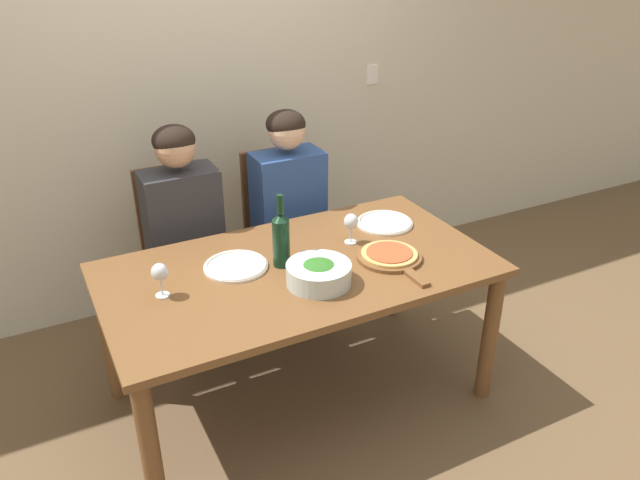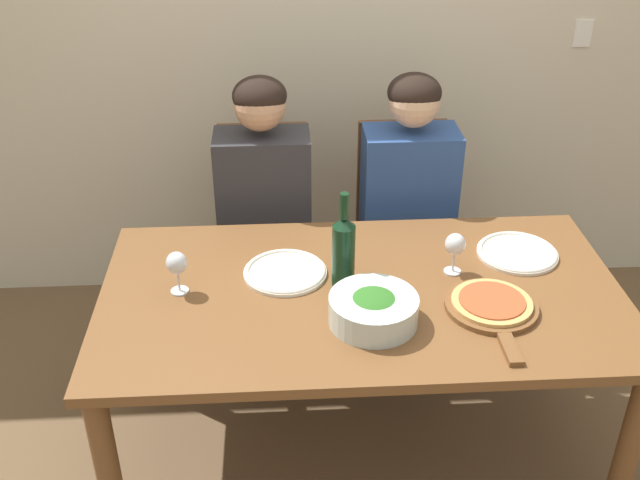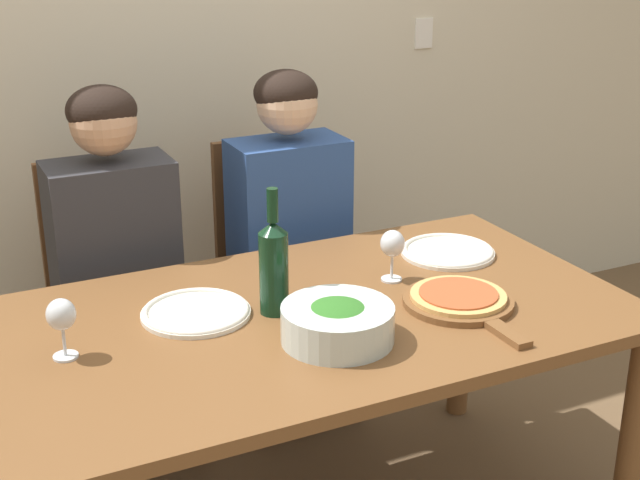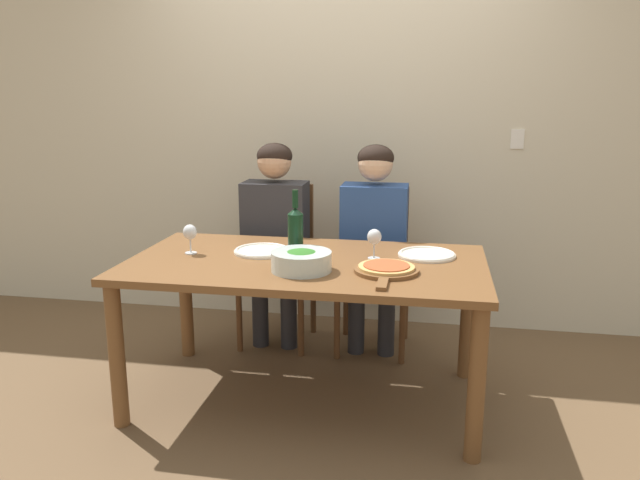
{
  "view_description": "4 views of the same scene",
  "coord_description": "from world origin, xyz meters",
  "px_view_note": "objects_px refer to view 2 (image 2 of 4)",
  "views": [
    {
      "loc": [
        -1.03,
        -2.21,
        2.11
      ],
      "look_at": [
        0.12,
        0.02,
        0.83
      ],
      "focal_mm": 35.0,
      "sensor_mm": 36.0,
      "label": 1
    },
    {
      "loc": [
        -0.26,
        -2.04,
        2.14
      ],
      "look_at": [
        -0.14,
        0.08,
        0.89
      ],
      "focal_mm": 42.0,
      "sensor_mm": 36.0,
      "label": 2
    },
    {
      "loc": [
        -0.88,
        -1.92,
        1.74
      ],
      "look_at": [
        0.06,
        0.01,
        0.93
      ],
      "focal_mm": 50.0,
      "sensor_mm": 36.0,
      "label": 3
    },
    {
      "loc": [
        0.6,
        -2.87,
        1.54
      ],
      "look_at": [
        0.04,
        0.16,
        0.8
      ],
      "focal_mm": 35.0,
      "sensor_mm": 36.0,
      "label": 4
    }
  ],
  "objects_px": {
    "pizza_on_board": "(492,306)",
    "wine_glass_left": "(177,265)",
    "chair_right": "(402,227)",
    "wine_bottle": "(344,250)",
    "dinner_plate_right": "(517,253)",
    "person_man": "(409,192)",
    "dinner_plate_left": "(285,272)",
    "broccoli_bowl": "(373,309)",
    "person_woman": "(264,196)",
    "wine_glass_right": "(455,246)",
    "chair_left": "(266,231)"
  },
  "relations": [
    {
      "from": "pizza_on_board",
      "to": "wine_glass_left",
      "type": "height_order",
      "value": "wine_glass_left"
    },
    {
      "from": "chair_right",
      "to": "wine_bottle",
      "type": "relative_size",
      "value": 2.86
    },
    {
      "from": "dinner_plate_right",
      "to": "chair_right",
      "type": "bearing_deg",
      "value": 117.84
    },
    {
      "from": "person_man",
      "to": "dinner_plate_right",
      "type": "xyz_separation_m",
      "value": [
        0.31,
        -0.48,
        -0.01
      ]
    },
    {
      "from": "dinner_plate_left",
      "to": "broccoli_bowl",
      "type": "bearing_deg",
      "value": -47.12
    },
    {
      "from": "person_woman",
      "to": "wine_glass_left",
      "type": "bearing_deg",
      "value": -113.29
    },
    {
      "from": "wine_glass_left",
      "to": "dinner_plate_right",
      "type": "bearing_deg",
      "value": 7.78
    },
    {
      "from": "wine_bottle",
      "to": "wine_glass_left",
      "type": "relative_size",
      "value": 2.26
    },
    {
      "from": "chair_right",
      "to": "wine_glass_right",
      "type": "bearing_deg",
      "value": -85.31
    },
    {
      "from": "chair_left",
      "to": "pizza_on_board",
      "type": "xyz_separation_m",
      "value": [
        0.73,
        -0.92,
        0.22
      ]
    },
    {
      "from": "dinner_plate_right",
      "to": "person_man",
      "type": "bearing_deg",
      "value": 123.19
    },
    {
      "from": "person_man",
      "to": "broccoli_bowl",
      "type": "relative_size",
      "value": 4.45
    },
    {
      "from": "dinner_plate_right",
      "to": "wine_glass_right",
      "type": "distance_m",
      "value": 0.29
    },
    {
      "from": "chair_right",
      "to": "wine_glass_right",
      "type": "distance_m",
      "value": 0.76
    },
    {
      "from": "person_woman",
      "to": "wine_glass_right",
      "type": "bearing_deg",
      "value": -41.51
    },
    {
      "from": "wine_bottle",
      "to": "wine_glass_right",
      "type": "distance_m",
      "value": 0.39
    },
    {
      "from": "broccoli_bowl",
      "to": "wine_glass_left",
      "type": "xyz_separation_m",
      "value": [
        -0.62,
        0.2,
        0.06
      ]
    },
    {
      "from": "dinner_plate_left",
      "to": "wine_glass_left",
      "type": "height_order",
      "value": "wine_glass_left"
    },
    {
      "from": "person_man",
      "to": "dinner_plate_left",
      "type": "height_order",
      "value": "person_man"
    },
    {
      "from": "dinner_plate_right",
      "to": "wine_glass_left",
      "type": "relative_size",
      "value": 1.9
    },
    {
      "from": "chair_left",
      "to": "person_woman",
      "type": "distance_m",
      "value": 0.26
    },
    {
      "from": "chair_left",
      "to": "dinner_plate_right",
      "type": "xyz_separation_m",
      "value": [
        0.91,
        -0.59,
        0.22
      ]
    },
    {
      "from": "dinner_plate_left",
      "to": "dinner_plate_right",
      "type": "distance_m",
      "value": 0.84
    },
    {
      "from": "dinner_plate_left",
      "to": "wine_glass_right",
      "type": "xyz_separation_m",
      "value": [
        0.58,
        -0.02,
        0.1
      ]
    },
    {
      "from": "dinner_plate_right",
      "to": "wine_glass_left",
      "type": "distance_m",
      "value": 1.2
    },
    {
      "from": "chair_right",
      "to": "person_woman",
      "type": "bearing_deg",
      "value": -169.14
    },
    {
      "from": "chair_left",
      "to": "wine_bottle",
      "type": "height_order",
      "value": "wine_bottle"
    },
    {
      "from": "chair_right",
      "to": "dinner_plate_right",
      "type": "bearing_deg",
      "value": -62.16
    },
    {
      "from": "chair_left",
      "to": "broccoli_bowl",
      "type": "height_order",
      "value": "chair_left"
    },
    {
      "from": "dinner_plate_right",
      "to": "dinner_plate_left",
      "type": "bearing_deg",
      "value": -174.76
    },
    {
      "from": "dinner_plate_left",
      "to": "wine_bottle",
      "type": "bearing_deg",
      "value": -20.16
    },
    {
      "from": "dinner_plate_right",
      "to": "wine_glass_right",
      "type": "xyz_separation_m",
      "value": [
        -0.26,
        -0.1,
        0.1
      ]
    },
    {
      "from": "person_man",
      "to": "wine_glass_left",
      "type": "height_order",
      "value": "person_man"
    },
    {
      "from": "wine_glass_left",
      "to": "wine_bottle",
      "type": "bearing_deg",
      "value": 1.52
    },
    {
      "from": "dinner_plate_right",
      "to": "wine_glass_right",
      "type": "relative_size",
      "value": 1.9
    },
    {
      "from": "dinner_plate_left",
      "to": "wine_glass_left",
      "type": "bearing_deg",
      "value": -166.36
    },
    {
      "from": "chair_left",
      "to": "broccoli_bowl",
      "type": "distance_m",
      "value": 1.05
    },
    {
      "from": "person_woman",
      "to": "wine_bottle",
      "type": "distance_m",
      "value": 0.69
    },
    {
      "from": "dinner_plate_right",
      "to": "wine_glass_right",
      "type": "height_order",
      "value": "wine_glass_right"
    },
    {
      "from": "person_woman",
      "to": "dinner_plate_right",
      "type": "relative_size",
      "value": 4.34
    },
    {
      "from": "chair_right",
      "to": "wine_bottle",
      "type": "xyz_separation_m",
      "value": [
        -0.33,
        -0.74,
        0.34
      ]
    },
    {
      "from": "dinner_plate_left",
      "to": "dinner_plate_right",
      "type": "bearing_deg",
      "value": 5.24
    },
    {
      "from": "broccoli_bowl",
      "to": "wine_glass_right",
      "type": "distance_m",
      "value": 0.41
    },
    {
      "from": "person_man",
      "to": "broccoli_bowl",
      "type": "height_order",
      "value": "person_man"
    },
    {
      "from": "chair_left",
      "to": "chair_right",
      "type": "bearing_deg",
      "value": 0.0
    },
    {
      "from": "dinner_plate_left",
      "to": "dinner_plate_right",
      "type": "height_order",
      "value": "same"
    },
    {
      "from": "wine_bottle",
      "to": "dinner_plate_left",
      "type": "height_order",
      "value": "wine_bottle"
    },
    {
      "from": "chair_left",
      "to": "dinner_plate_left",
      "type": "xyz_separation_m",
      "value": [
        0.08,
        -0.67,
        0.22
      ]
    },
    {
      "from": "chair_right",
      "to": "person_woman",
      "type": "height_order",
      "value": "person_woman"
    },
    {
      "from": "chair_left",
      "to": "wine_glass_left",
      "type": "bearing_deg",
      "value": -110.07
    }
  ]
}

